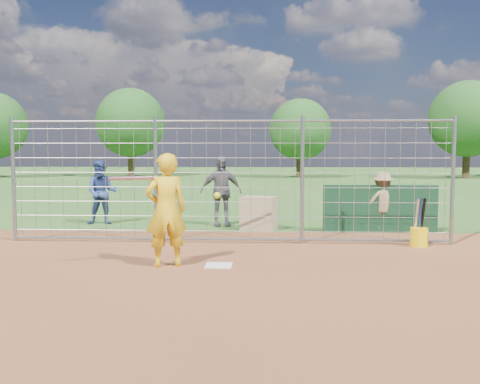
# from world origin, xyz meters

# --- Properties ---
(ground) EXTENTS (100.00, 100.00, 0.00)m
(ground) POSITION_xyz_m (0.00, 0.00, 0.00)
(ground) COLOR #2D591E
(ground) RESTS_ON ground
(infield_dirt) EXTENTS (18.00, 18.00, 0.00)m
(infield_dirt) POSITION_xyz_m (0.00, -3.00, 0.01)
(infield_dirt) COLOR brown
(infield_dirt) RESTS_ON ground
(home_plate) EXTENTS (0.43, 0.43, 0.02)m
(home_plate) POSITION_xyz_m (0.00, -0.20, 0.01)
(home_plate) COLOR silver
(home_plate) RESTS_ON ground
(dugout_wall) EXTENTS (2.60, 0.20, 1.10)m
(dugout_wall) POSITION_xyz_m (3.40, 3.60, 0.55)
(dugout_wall) COLOR #11381E
(dugout_wall) RESTS_ON ground
(batter) EXTENTS (0.80, 0.67, 1.86)m
(batter) POSITION_xyz_m (-0.85, -0.27, 0.93)
(batter) COLOR gold
(batter) RESTS_ON ground
(bystander_a) EXTENTS (0.88, 0.73, 1.66)m
(bystander_a) POSITION_xyz_m (-3.45, 4.60, 0.83)
(bystander_a) COLOR navy
(bystander_a) RESTS_ON ground
(bystander_b) EXTENTS (1.09, 0.62, 1.76)m
(bystander_b) POSITION_xyz_m (-0.37, 4.46, 0.88)
(bystander_b) COLOR #505054
(bystander_b) RESTS_ON ground
(bystander_c) EXTENTS (0.98, 0.66, 1.41)m
(bystander_c) POSITION_xyz_m (3.46, 3.62, 0.70)
(bystander_c) COLOR olive
(bystander_c) RESTS_ON ground
(equipment_bin) EXTENTS (0.93, 0.76, 0.80)m
(equipment_bin) POSITION_xyz_m (0.59, 3.83, 0.40)
(equipment_bin) COLOR tan
(equipment_bin) RESTS_ON ground
(equipment_in_play) EXTENTS (1.76, 0.48, 0.34)m
(equipment_in_play) POSITION_xyz_m (-0.97, -0.55, 1.41)
(equipment_in_play) COLOR silver
(equipment_in_play) RESTS_ON ground
(bucket_with_bats) EXTENTS (0.34, 0.36, 0.98)m
(bucket_with_bats) POSITION_xyz_m (3.80, 1.76, 0.25)
(bucket_with_bats) COLOR yellow
(bucket_with_bats) RESTS_ON ground
(backstop_fence) EXTENTS (9.08, 0.08, 2.60)m
(backstop_fence) POSITION_xyz_m (0.00, 2.00, 1.26)
(backstop_fence) COLOR gray
(backstop_fence) RESTS_ON ground
(tree_line) EXTENTS (44.66, 6.72, 6.48)m
(tree_line) POSITION_xyz_m (3.13, 28.13, 3.71)
(tree_line) COLOR #3F2B19
(tree_line) RESTS_ON ground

